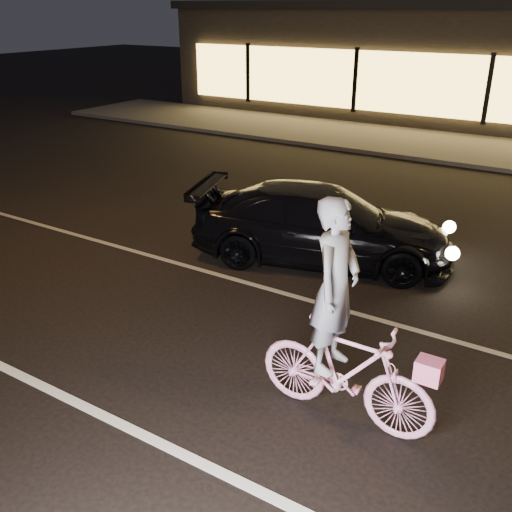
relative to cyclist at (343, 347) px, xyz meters
The scene contains 6 objects.
ground 1.95m from the cyclist, behind, with size 90.00×90.00×0.00m, color black.
lane_stripe_near 2.35m from the cyclist, 142.41° to the right, with size 60.00×0.12×0.01m, color silver.
lane_stripe_far 2.90m from the cyclist, 128.75° to the left, with size 60.00×0.10×0.01m, color gray.
sidewalk 13.30m from the cyclist, 97.51° to the left, with size 30.00×4.00×0.12m, color #383533.
cyclist is the anchor object (origin of this frame).
sedan 4.14m from the cyclist, 118.57° to the left, with size 4.71×2.98×1.27m.
Camera 1 is at (3.58, -4.79, 4.03)m, focal length 40.00 mm.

